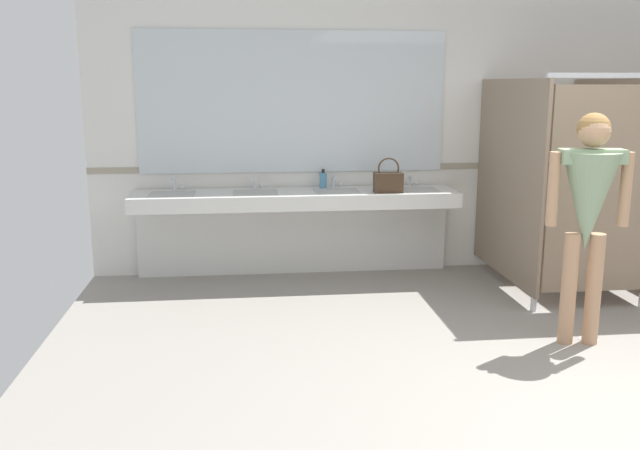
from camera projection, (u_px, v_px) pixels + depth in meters
name	position (u px, v px, depth m)	size (l,w,h in m)	color
ground_plane	(622.00, 398.00, 4.22)	(7.63, 6.57, 0.10)	gray
wall_back	(472.00, 131.00, 6.88)	(7.63, 0.12, 2.80)	silver
wall_back_tile_band	(472.00, 166.00, 6.89)	(7.63, 0.01, 0.06)	#9E937F
vanity_counter	(295.00, 213.00, 6.56)	(3.08, 0.59, 0.98)	silver
mirror_panel	(293.00, 102.00, 6.55)	(2.98, 0.02, 1.36)	silver
person_standing	(588.00, 200.00, 4.76)	(0.58, 0.45, 1.68)	tan
handbag	(388.00, 181.00, 6.35)	(0.27, 0.13, 0.33)	#3F2D1E
soap_dispenser	(323.00, 180.00, 6.61)	(0.07, 0.07, 0.19)	teal
floor_drain_cover	(588.00, 339.00, 5.04)	(0.14, 0.14, 0.01)	#B7BABF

